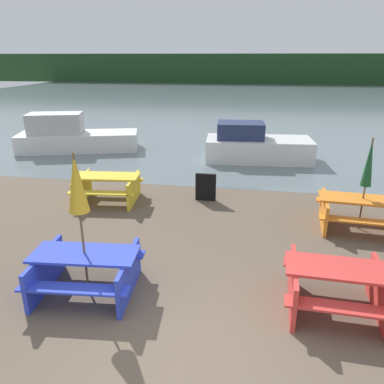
% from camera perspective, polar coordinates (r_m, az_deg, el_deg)
% --- Properties ---
extents(ground_plane, '(60.00, 60.00, 0.00)m').
position_cam_1_polar(ground_plane, '(5.24, -1.67, -25.00)').
color(ground_plane, brown).
extents(water, '(60.00, 50.00, 0.00)m').
position_cam_1_polar(water, '(35.68, 8.61, 13.86)').
color(water, slate).
rests_on(water, ground_plane).
extents(far_treeline, '(80.00, 1.60, 4.00)m').
position_cam_1_polar(far_treeline, '(55.51, 9.30, 18.04)').
color(far_treeline, '#1E3D1E').
rests_on(far_treeline, water).
extents(picnic_table_blue, '(1.81, 1.52, 0.72)m').
position_cam_1_polar(picnic_table_blue, '(6.48, -15.84, -11.09)').
color(picnic_table_blue, blue).
rests_on(picnic_table_blue, ground_plane).
extents(picnic_table_red, '(1.62, 1.45, 0.75)m').
position_cam_1_polar(picnic_table_red, '(6.22, 21.18, -13.02)').
color(picnic_table_red, red).
rests_on(picnic_table_red, ground_plane).
extents(picnic_table_orange, '(1.95, 1.53, 0.73)m').
position_cam_1_polar(picnic_table_orange, '(9.20, 24.37, -2.55)').
color(picnic_table_orange, orange).
rests_on(picnic_table_orange, ground_plane).
extents(picnic_table_yellow, '(1.82, 1.54, 0.73)m').
position_cam_1_polar(picnic_table_yellow, '(10.24, -12.77, 0.97)').
color(picnic_table_yellow, yellow).
rests_on(picnic_table_yellow, ground_plane).
extents(umbrella_gold, '(0.32, 0.32, 2.38)m').
position_cam_1_polar(umbrella_gold, '(5.88, -17.16, 1.14)').
color(umbrella_gold, brown).
rests_on(umbrella_gold, ground_plane).
extents(umbrella_darkgreen, '(0.23, 0.23, 2.10)m').
position_cam_1_polar(umbrella_darkgreen, '(8.88, 25.37, 3.99)').
color(umbrella_darkgreen, brown).
rests_on(umbrella_darkgreen, ground_plane).
extents(boat, '(3.98, 2.01, 1.41)m').
position_cam_1_polar(boat, '(14.26, 9.61, 6.93)').
color(boat, silver).
rests_on(boat, water).
extents(boat_second, '(5.03, 2.86, 1.54)m').
position_cam_1_polar(boat_second, '(16.34, -17.65, 8.01)').
color(boat_second, silver).
rests_on(boat_second, water).
extents(signboard, '(0.55, 0.08, 0.75)m').
position_cam_1_polar(signboard, '(10.08, 2.10, 0.75)').
color(signboard, black).
rests_on(signboard, ground_plane).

